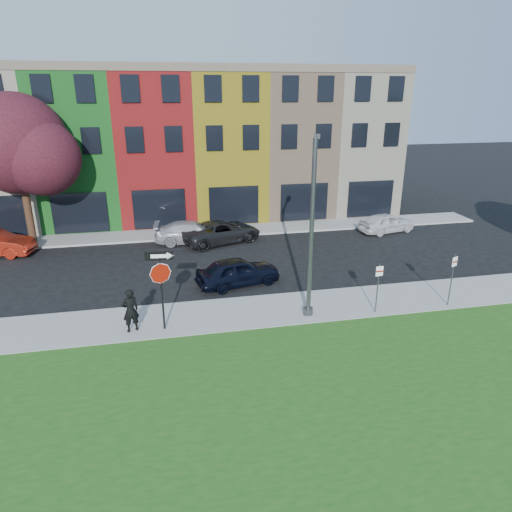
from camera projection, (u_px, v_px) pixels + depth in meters
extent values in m
plane|color=black|center=(303.00, 347.00, 16.82)|extent=(120.00, 120.00, 0.00)
cube|color=gray|center=(327.00, 305.00, 19.94)|extent=(40.00, 3.00, 0.12)
cube|color=gray|center=(192.00, 233.00, 30.03)|extent=(40.00, 2.40, 0.12)
cube|color=beige|center=(9.00, 150.00, 31.77)|extent=(5.00, 10.00, 10.00)
cube|color=#258B2B|center=(85.00, 148.00, 32.72)|extent=(5.00, 10.00, 10.00)
cube|color=red|center=(156.00, 146.00, 33.66)|extent=(5.00, 10.00, 10.00)
cube|color=gold|center=(223.00, 145.00, 34.61)|extent=(5.00, 10.00, 10.00)
cube|color=#9F8166|center=(286.00, 143.00, 35.55)|extent=(5.00, 10.00, 10.00)
cube|color=beige|center=(347.00, 142.00, 36.50)|extent=(5.00, 10.00, 10.00)
cube|color=black|center=(197.00, 207.00, 30.68)|extent=(30.00, 0.12, 2.60)
cylinder|color=black|center=(162.00, 292.00, 17.35)|extent=(0.08, 0.08, 3.14)
cylinder|color=white|center=(160.00, 273.00, 17.07)|extent=(0.83, 0.12, 0.83)
cylinder|color=maroon|center=(160.00, 273.00, 17.04)|extent=(0.79, 0.10, 0.79)
cube|color=black|center=(159.00, 256.00, 16.83)|extent=(1.05, 0.15, 0.34)
cube|color=white|center=(159.00, 256.00, 16.80)|extent=(0.66, 0.09, 0.14)
imported|color=black|center=(130.00, 310.00, 17.43)|extent=(0.92, 0.85, 1.76)
imported|color=black|center=(238.00, 272.00, 21.97)|extent=(3.49, 4.80, 1.38)
imported|color=#A7A7AB|center=(192.00, 232.00, 28.13)|extent=(2.39, 4.78, 1.33)
imported|color=black|center=(221.00, 232.00, 28.15)|extent=(5.54, 6.48, 1.38)
imported|color=silver|center=(387.00, 223.00, 30.19)|extent=(3.16, 4.46, 1.30)
cylinder|color=#494C4F|center=(311.00, 232.00, 17.80)|extent=(0.18, 0.18, 7.18)
cylinder|color=#494C4F|center=(308.00, 311.00, 18.98)|extent=(0.40, 0.40, 0.30)
cylinder|color=#494C4F|center=(316.00, 138.00, 17.53)|extent=(0.81, 1.92, 0.12)
cube|color=#494C4F|center=(317.00, 136.00, 18.57)|extent=(0.43, 0.60, 0.16)
cylinder|color=#494C4F|center=(377.00, 288.00, 18.87)|extent=(0.05, 0.05, 2.16)
cube|color=white|center=(380.00, 271.00, 18.57)|extent=(0.32, 0.04, 0.42)
cube|color=maroon|center=(380.00, 271.00, 18.55)|extent=(0.32, 0.03, 0.06)
cylinder|color=#494C4F|center=(451.00, 280.00, 19.48)|extent=(0.05, 0.05, 2.34)
cube|color=white|center=(455.00, 262.00, 19.16)|extent=(0.30, 0.14, 0.42)
cube|color=maroon|center=(455.00, 262.00, 19.14)|extent=(0.30, 0.13, 0.06)
cylinder|color=#311E10|center=(28.00, 211.00, 27.44)|extent=(0.44, 0.44, 3.90)
sphere|color=black|center=(16.00, 144.00, 26.08)|extent=(5.73, 5.73, 5.73)
sphere|color=black|center=(42.00, 158.00, 25.81)|extent=(4.30, 4.30, 4.30)
sphere|color=black|center=(0.00, 152.00, 26.96)|extent=(4.01, 4.01, 4.01)
sphere|color=black|center=(21.00, 125.00, 26.32)|extent=(3.44, 3.44, 3.44)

